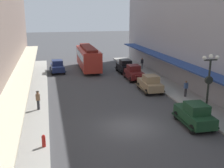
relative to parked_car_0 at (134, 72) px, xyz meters
The scene contains 14 objects.
ground_plane 14.87m from the parked_car_0, 108.90° to the right, with size 200.00×200.00×0.00m, color #424244.
sidewalk_left 18.69m from the parked_car_0, 131.23° to the right, with size 3.00×60.00×0.15m, color #A8A59E.
sidewalk_right 14.32m from the parked_car_0, 79.14° to the right, with size 3.00×60.00×0.15m, color #A8A59E.
parked_car_0 is the anchor object (origin of this frame).
parked_car_1 4.32m from the parked_car_0, 89.08° to the left, with size 2.15×4.27×1.84m.
parked_car_2 11.30m from the parked_car_0, 145.76° to the left, with size 2.28×4.31×1.84m.
parked_car_3 5.54m from the parked_car_0, 89.60° to the right, with size 2.21×4.29×1.84m.
parked_car_4 14.91m from the parked_car_0, 90.01° to the right, with size 2.30×4.31×1.84m.
streetcar 8.87m from the parked_car_0, 122.35° to the left, with size 2.64×9.63×3.46m.
lamp_post_with_clock 14.15m from the parked_car_0, 83.47° to the right, with size 1.42×0.44×5.16m.
fire_hydrant 19.50m from the parked_car_0, 124.91° to the right, with size 0.24×0.24×0.82m.
pedestrian_0 8.93m from the parked_car_0, 72.52° to the right, with size 0.36×0.24×1.64m.
pedestrian_1 14.67m from the parked_car_0, 142.45° to the right, with size 0.36×0.28×1.67m.
pedestrian_2 6.23m from the parked_car_0, 60.89° to the left, with size 0.36×0.24×1.64m.
Camera 1 is at (-5.79, -18.14, 8.46)m, focal length 43.53 mm.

